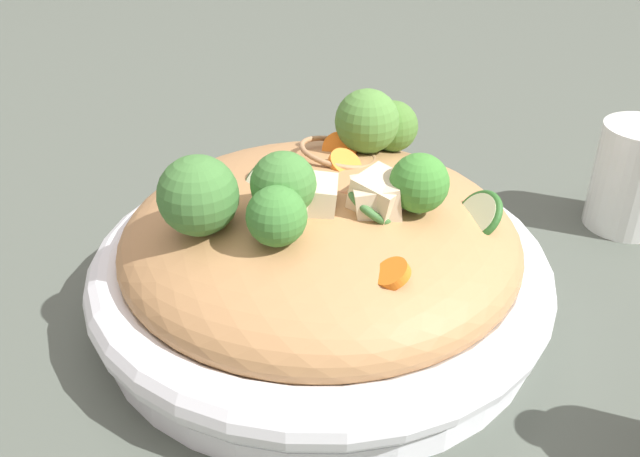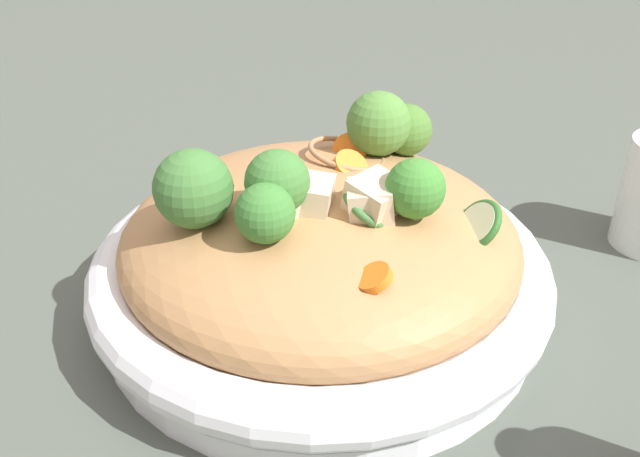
{
  "view_description": "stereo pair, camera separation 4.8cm",
  "coord_description": "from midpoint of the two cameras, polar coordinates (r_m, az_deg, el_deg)",
  "views": [
    {
      "loc": [
        0.26,
        0.32,
        0.32
      ],
      "look_at": [
        0.0,
        0.0,
        0.07
      ],
      "focal_mm": 39.25,
      "sensor_mm": 36.0,
      "label": 1
    },
    {
      "loc": [
        0.22,
        0.35,
        0.32
      ],
      "look_at": [
        0.0,
        0.0,
        0.07
      ],
      "focal_mm": 39.25,
      "sensor_mm": 36.0,
      "label": 2
    }
  ],
  "objects": [
    {
      "name": "drinking_glass",
      "position": [
        0.64,
        22.24,
        3.84
      ],
      "size": [
        0.07,
        0.07,
        0.09
      ],
      "color": "silver",
      "rests_on": "ground_plane"
    },
    {
      "name": "serving_bowl",
      "position": [
        0.51,
        -2.74,
        -3.95
      ],
      "size": [
        0.33,
        0.33,
        0.05
      ],
      "color": "white",
      "rests_on": "ground_plane"
    },
    {
      "name": "chicken_chunks",
      "position": [
        0.44,
        -1.1,
        2.24
      ],
      "size": [
        0.09,
        0.07,
        0.03
      ],
      "color": "beige",
      "rests_on": "serving_bowl"
    },
    {
      "name": "broccoli_florets",
      "position": [
        0.47,
        -3.23,
        5.07
      ],
      "size": [
        0.24,
        0.15,
        0.07
      ],
      "color": "#9DBB6F",
      "rests_on": "serving_bowl"
    },
    {
      "name": "carrot_coins",
      "position": [
        0.48,
        -2.1,
        3.37
      ],
      "size": [
        0.14,
        0.17,
        0.03
      ],
      "color": "orange",
      "rests_on": "serving_bowl"
    },
    {
      "name": "zucchini_slices",
      "position": [
        0.48,
        -0.17,
        3.56
      ],
      "size": [
        0.15,
        0.16,
        0.05
      ],
      "color": "beige",
      "rests_on": "serving_bowl"
    },
    {
      "name": "ground_plane",
      "position": [
        0.52,
        -2.67,
        -6.39
      ],
      "size": [
        3.0,
        3.0,
        0.0
      ],
      "primitive_type": "plane",
      "color": "#4B5249"
    },
    {
      "name": "noodle_heap",
      "position": [
        0.49,
        -2.83,
        -0.89
      ],
      "size": [
        0.28,
        0.28,
        0.09
      ],
      "color": "#AF7D4E",
      "rests_on": "serving_bowl"
    }
  ]
}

